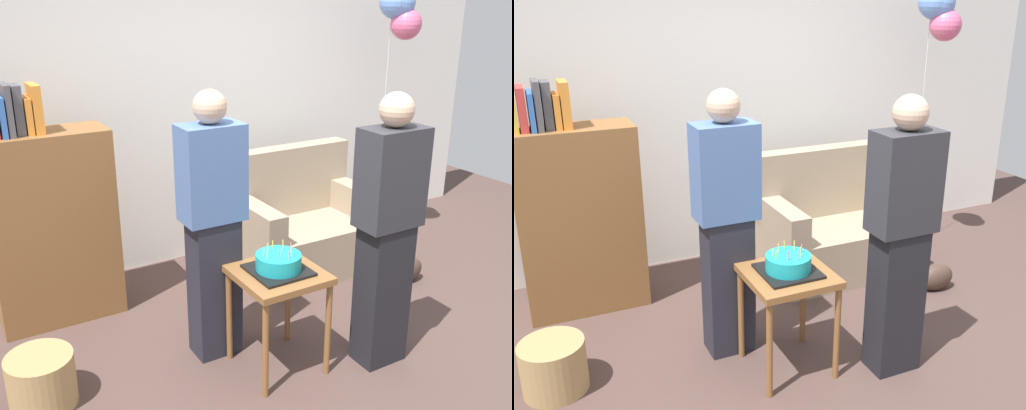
% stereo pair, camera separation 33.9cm
% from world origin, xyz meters
% --- Properties ---
extents(ground_plane, '(8.00, 8.00, 0.00)m').
position_xyz_m(ground_plane, '(0.00, 0.00, 0.00)').
color(ground_plane, '#4C3833').
extents(wall_back, '(6.00, 0.10, 2.70)m').
position_xyz_m(wall_back, '(0.00, 2.05, 1.35)').
color(wall_back, silver).
rests_on(wall_back, ground_plane).
extents(couch, '(1.10, 0.70, 0.96)m').
position_xyz_m(couch, '(0.63, 1.35, 0.34)').
color(couch, gray).
rests_on(couch, ground_plane).
extents(bookshelf, '(0.80, 0.36, 1.61)m').
position_xyz_m(bookshelf, '(-1.24, 1.54, 0.69)').
color(bookshelf, brown).
rests_on(bookshelf, ground_plane).
extents(side_table, '(0.48, 0.48, 0.63)m').
position_xyz_m(side_table, '(-0.27, 0.28, 0.53)').
color(side_table, brown).
rests_on(side_table, ground_plane).
extents(birthday_cake, '(0.32, 0.32, 0.17)m').
position_xyz_m(birthday_cake, '(-0.27, 0.28, 0.68)').
color(birthday_cake, black).
rests_on(birthday_cake, side_table).
extents(person_blowing_candles, '(0.36, 0.22, 1.63)m').
position_xyz_m(person_blowing_candles, '(-0.51, 0.62, 0.83)').
color(person_blowing_candles, '#23232D').
rests_on(person_blowing_candles, ground_plane).
extents(person_holding_cake, '(0.36, 0.22, 1.63)m').
position_xyz_m(person_holding_cake, '(0.31, 0.04, 0.83)').
color(person_holding_cake, black).
rests_on(person_holding_cake, ground_plane).
extents(wicker_basket, '(0.36, 0.36, 0.30)m').
position_xyz_m(wicker_basket, '(-1.55, 0.63, 0.15)').
color(wicker_basket, '#A88451').
rests_on(wicker_basket, ground_plane).
extents(handbag, '(0.28, 0.14, 0.20)m').
position_xyz_m(handbag, '(1.18, 0.70, 0.10)').
color(handbag, '#473328').
rests_on(handbag, ground_plane).
extents(balloon_bunch, '(0.32, 0.32, 2.18)m').
position_xyz_m(balloon_bunch, '(1.51, 1.34, 2.00)').
color(balloon_bunch, silver).
rests_on(balloon_bunch, ground_plane).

